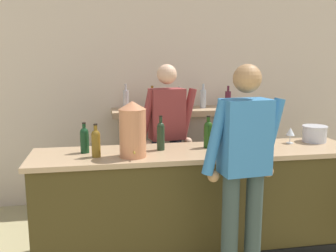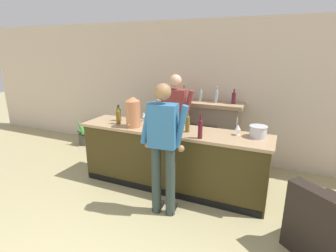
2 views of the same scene
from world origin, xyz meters
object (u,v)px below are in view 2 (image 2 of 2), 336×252
(fireplace_stone, at_px, (199,131))
(person_customer, at_px, (163,145))
(copper_dispenser, at_px, (133,112))
(wine_bottle_riesling_slim, at_px, (118,116))
(wine_glass_back_row, at_px, (238,127))
(wine_bottle_cabernet_heavy, at_px, (200,128))
(wine_bottle_burgundy_dark, at_px, (181,120))
(potted_plant_corner, at_px, (85,133))
(person_bartender, at_px, (175,119))
(wine_bottle_rose_blush, at_px, (154,117))
(ice_bucket_steel, at_px, (258,132))
(wine_bottle_merlot_tall, at_px, (188,123))
(wine_bottle_chardonnay_pale, at_px, (119,114))
(wine_glass_front_right, at_px, (144,115))

(fireplace_stone, xyz_separation_m, person_customer, (0.10, -1.95, 0.38))
(copper_dispenser, height_order, wine_bottle_riesling_slim, copper_dispenser)
(wine_glass_back_row, bearing_deg, wine_bottle_cabernet_heavy, -141.96)
(wine_bottle_riesling_slim, distance_m, wine_bottle_cabernet_heavy, 1.47)
(wine_bottle_burgundy_dark, bearing_deg, potted_plant_corner, 161.38)
(person_bartender, bearing_deg, wine_bottle_cabernet_heavy, -49.34)
(wine_bottle_rose_blush, bearing_deg, copper_dispenser, -144.53)
(fireplace_stone, relative_size, wine_bottle_riesling_slim, 5.68)
(fireplace_stone, distance_m, wine_bottle_cabernet_heavy, 1.64)
(ice_bucket_steel, relative_size, wine_bottle_merlot_tall, 0.78)
(copper_dispenser, xyz_separation_m, wine_bottle_chardonnay_pale, (-0.42, 0.21, -0.12))
(ice_bucket_steel, bearing_deg, copper_dispenser, -171.89)
(ice_bucket_steel, height_order, wine_glass_front_right, ice_bucket_steel)
(wine_bottle_cabernet_heavy, bearing_deg, wine_bottle_merlot_tall, 141.68)
(potted_plant_corner, bearing_deg, person_bartender, -9.86)
(person_bartender, relative_size, wine_bottle_chardonnay_pale, 6.39)
(copper_dispenser, height_order, wine_bottle_merlot_tall, copper_dispenser)
(wine_bottle_chardonnay_pale, relative_size, wine_glass_front_right, 1.76)
(person_customer, relative_size, person_bartender, 1.01)
(wine_glass_front_right, bearing_deg, wine_bottle_chardonnay_pale, -160.69)
(ice_bucket_steel, xyz_separation_m, wine_bottle_merlot_tall, (-1.00, -0.17, 0.06))
(ice_bucket_steel, height_order, wine_bottle_riesling_slim, wine_bottle_riesling_slim)
(person_customer, xyz_separation_m, wine_bottle_rose_blush, (-0.51, 0.77, 0.14))
(wine_bottle_riesling_slim, relative_size, wine_glass_front_right, 1.84)
(ice_bucket_steel, xyz_separation_m, wine_glass_back_row, (-0.28, -0.02, 0.03))
(wine_bottle_chardonnay_pale, bearing_deg, copper_dispenser, -26.93)
(copper_dispenser, bearing_deg, wine_bottle_merlot_tall, 6.21)
(person_bartender, distance_m, wine_bottle_chardonnay_pale, 1.00)
(wine_bottle_burgundy_dark, xyz_separation_m, wine_glass_back_row, (0.86, 0.03, -0.03))
(person_bartender, distance_m, wine_bottle_cabernet_heavy, 1.11)
(copper_dispenser, distance_m, ice_bucket_steel, 1.90)
(wine_bottle_cabernet_heavy, xyz_separation_m, wine_glass_front_right, (-1.15, 0.47, -0.04))
(copper_dispenser, relative_size, ice_bucket_steel, 1.94)
(wine_bottle_chardonnay_pale, distance_m, wine_bottle_burgundy_dark, 1.15)
(copper_dispenser, bearing_deg, wine_bottle_riesling_slim, 171.50)
(person_customer, height_order, person_bartender, person_customer)
(potted_plant_corner, distance_m, wine_bottle_cabernet_heavy, 3.56)
(wine_bottle_chardonnay_pale, bearing_deg, wine_glass_back_row, 0.93)
(wine_bottle_chardonnay_pale, distance_m, wine_glass_front_right, 0.44)
(wine_bottle_chardonnay_pale, xyz_separation_m, wine_glass_front_right, (0.41, 0.14, -0.02))
(copper_dispenser, xyz_separation_m, ice_bucket_steel, (1.88, 0.27, -0.16))
(fireplace_stone, bearing_deg, person_customer, -86.99)
(person_customer, xyz_separation_m, wine_glass_back_row, (0.81, 0.82, 0.11))
(wine_bottle_rose_blush, bearing_deg, wine_bottle_riesling_slim, -165.83)
(person_bartender, distance_m, ice_bucket_steel, 1.52)
(ice_bucket_steel, bearing_deg, wine_glass_back_row, -175.40)
(person_bartender, height_order, copper_dispenser, person_bartender)
(person_bartender, bearing_deg, potted_plant_corner, 170.14)
(wine_bottle_cabernet_heavy, bearing_deg, fireplace_stone, 107.06)
(ice_bucket_steel, distance_m, wine_glass_front_right, 1.89)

